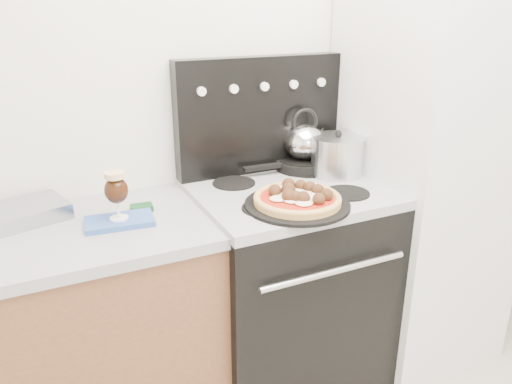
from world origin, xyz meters
TOP-DOWN VIEW (x-y plane):
  - room_shell at (0.00, 0.29)m, footprint 3.52×3.01m
  - base_cabinet at (-1.02, 1.20)m, footprint 1.45×0.60m
  - stove_body at (0.08, 1.18)m, footprint 0.76×0.65m
  - cooktop at (0.08, 1.18)m, footprint 0.76×0.65m
  - backguard at (0.08, 1.45)m, footprint 0.76×0.08m
  - fridge at (0.78, 1.15)m, footprint 0.64×0.68m
  - foil_sheet at (-0.91, 1.34)m, footprint 0.33×0.28m
  - oven_mitt at (-0.61, 1.17)m, footprint 0.25×0.16m
  - beer_glass at (-0.61, 1.17)m, footprint 0.10×0.10m
  - pizza_pan at (0.02, 1.00)m, footprint 0.44×0.44m
  - pizza at (0.02, 1.00)m, footprint 0.39×0.39m
  - skillet at (0.26, 1.37)m, footprint 0.26×0.26m
  - tea_kettle at (0.26, 1.37)m, footprint 0.20×0.20m
  - stock_pot at (0.35, 1.24)m, footprint 0.27×0.27m

SIDE VIEW (x-z plane):
  - base_cabinet at x=-1.02m, z-range 0.00..0.86m
  - stove_body at x=0.08m, z-range 0.00..0.88m
  - cooktop at x=0.08m, z-range 0.88..0.92m
  - oven_mitt at x=-0.61m, z-range 0.90..0.92m
  - pizza_pan at x=0.02m, z-range 0.92..0.93m
  - foil_sheet at x=-0.91m, z-range 0.90..0.96m
  - skillet at x=0.26m, z-range 0.92..0.96m
  - fridge at x=0.78m, z-range 0.00..1.90m
  - pizza at x=0.02m, z-range 0.93..0.98m
  - stock_pot at x=0.35m, z-range 0.92..1.08m
  - beer_glass at x=-0.61m, z-range 0.92..1.10m
  - tea_kettle at x=0.26m, z-range 0.96..1.16m
  - backguard at x=0.08m, z-range 0.92..1.42m
  - room_shell at x=0.00m, z-range -0.01..2.51m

